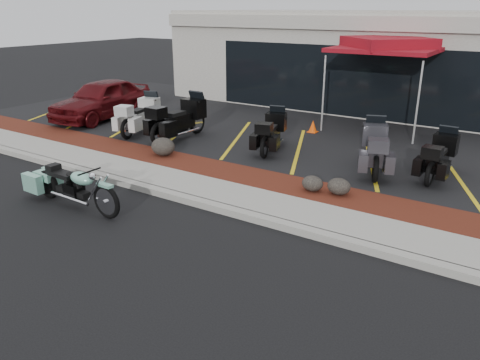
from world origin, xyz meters
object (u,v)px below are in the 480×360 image
Objects in this scene: touring_white at (152,109)px; parked_car at (102,99)px; hero_cruiser at (106,197)px; popup_canopy at (388,46)px; traffic_cone at (313,126)px.

parked_car is (-2.63, 0.11, 0.08)m from touring_white.
hero_cruiser is 0.67× the size of popup_canopy.
touring_white is 0.52× the size of parked_car.
hero_cruiser is 8.41m from traffic_cone.
popup_canopy is (6.67, 4.38, 2.13)m from touring_white.
popup_canopy is at bearing 77.70° from hero_cruiser.
parked_car is 1.03× the size of popup_canopy.
touring_white is 8.26m from popup_canopy.
hero_cruiser is at bearing -122.92° from popup_canopy.
touring_white is 5.47× the size of traffic_cone.
hero_cruiser is 10.83m from popup_canopy.
traffic_cone is 3.61m from popup_canopy.
popup_canopy is (2.46, 10.26, 2.43)m from hero_cruiser.
popup_canopy is at bearing 19.22° from parked_car.
parked_car is at bearing 140.00° from hero_cruiser.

